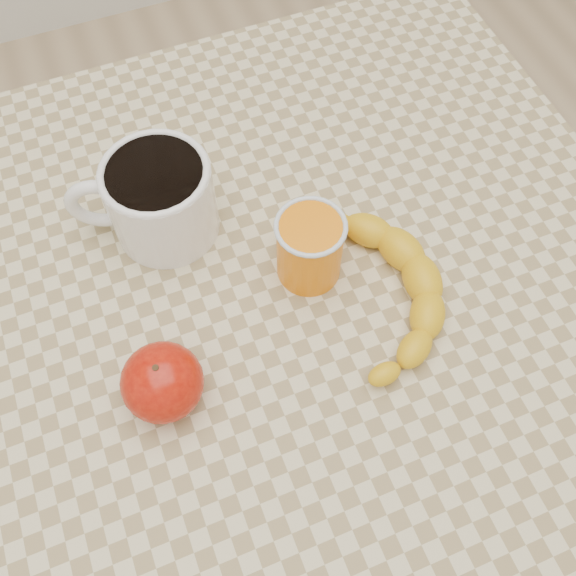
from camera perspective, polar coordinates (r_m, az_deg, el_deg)
name	(u,v)px	position (r m, az deg, el deg)	size (l,w,h in m)	color
ground	(288,471)	(1.36, 0.00, -15.95)	(3.00, 3.00, 0.00)	tan
table	(288,333)	(0.73, 0.00, -4.03)	(0.80, 0.80, 0.75)	beige
coffee_mug	(158,197)	(0.67, -11.52, 7.89)	(0.17, 0.14, 0.09)	white
orange_juice_glass	(310,248)	(0.63, 1.94, 3.60)	(0.07, 0.07, 0.08)	orange
apple	(162,382)	(0.59, -11.10, -8.22)	(0.08, 0.08, 0.07)	#930B04
banana	(372,287)	(0.64, 7.49, 0.12)	(0.18, 0.25, 0.04)	gold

